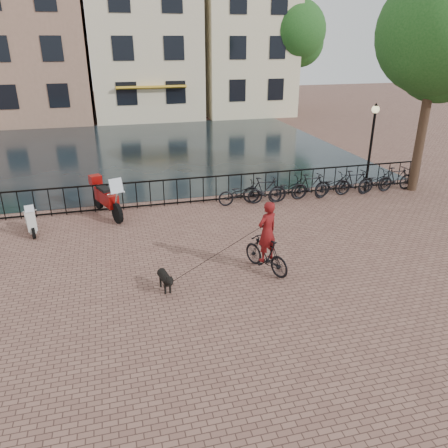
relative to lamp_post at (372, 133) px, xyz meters
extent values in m
plane|color=brown|center=(-7.20, -7.60, -2.38)|extent=(100.00, 100.00, 0.00)
plane|color=black|center=(-7.20, 9.70, -2.38)|extent=(20.00, 20.00, 0.00)
cube|color=black|center=(-7.20, 0.40, -1.38)|extent=(20.00, 0.05, 0.05)
cube|color=black|center=(-7.20, 0.40, -2.30)|extent=(20.00, 0.05, 0.05)
cube|color=#88624F|center=(-14.70, 22.40, 3.62)|extent=(7.50, 9.00, 12.00)
cube|color=beige|center=(-6.70, 22.40, 3.12)|extent=(8.00, 9.00, 11.00)
cube|color=gold|center=(-6.70, 17.70, 0.22)|extent=(5.00, 0.60, 0.15)
cube|color=beige|center=(1.30, 22.40, 3.87)|extent=(7.00, 9.00, 12.50)
cylinder|color=black|center=(2.00, -0.30, 0.42)|extent=(0.36, 0.36, 5.60)
sphere|color=#194918|center=(2.00, -0.30, 3.62)|extent=(4.48, 4.48, 4.48)
cylinder|color=black|center=(4.80, 19.40, 0.60)|extent=(0.36, 0.36, 5.95)
sphere|color=#194918|center=(4.80, 19.40, 4.00)|extent=(4.76, 4.76, 4.76)
cylinder|color=black|center=(0.00, 0.00, -0.78)|extent=(0.10, 0.10, 3.20)
sphere|color=beige|center=(0.00, 0.00, 0.92)|extent=(0.30, 0.30, 0.30)
imported|color=black|center=(-6.21, -5.26, -1.87)|extent=(1.12, 1.74, 1.01)
imported|color=#610E0F|center=(-6.21, -5.26, -1.06)|extent=(0.86, 0.73, 1.99)
imported|color=black|center=(-5.40, -0.20, -1.93)|extent=(1.73, 0.64, 0.90)
imported|color=black|center=(-4.45, -0.20, -1.88)|extent=(1.72, 0.74, 1.00)
imported|color=black|center=(-3.50, -0.20, -1.93)|extent=(1.79, 0.85, 0.90)
imported|color=black|center=(-2.55, -0.20, -1.88)|extent=(1.68, 0.52, 1.00)
imported|color=black|center=(-1.60, -0.20, -1.93)|extent=(1.79, 0.89, 0.90)
imported|color=black|center=(-0.65, -0.20, -1.88)|extent=(1.68, 0.54, 1.00)
imported|color=black|center=(0.30, -0.20, -1.93)|extent=(1.79, 0.86, 0.90)
imported|color=black|center=(1.25, -0.20, -1.88)|extent=(1.68, 0.54, 1.00)
camera|label=1|loc=(-9.93, -15.01, 3.39)|focal=35.00mm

